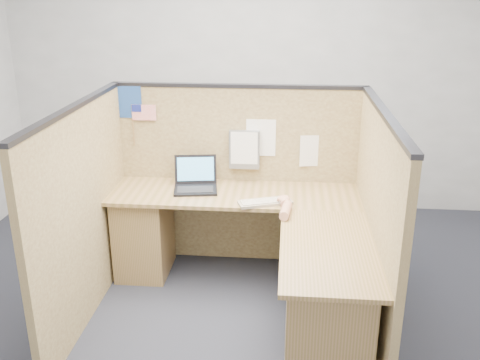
# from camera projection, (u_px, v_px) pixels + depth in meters

# --- Properties ---
(floor) EXTENTS (5.00, 5.00, 0.00)m
(floor) POSITION_uv_depth(u_px,v_px,m) (225.00, 322.00, 3.81)
(floor) COLOR black
(floor) RESTS_ON ground
(wall_back) EXTENTS (5.00, 0.00, 5.00)m
(wall_back) POSITION_uv_depth(u_px,v_px,m) (250.00, 76.00, 5.44)
(wall_back) COLOR #9B9EA0
(wall_back) RESTS_ON floor
(cubicle_partitions) EXTENTS (2.06, 1.83, 1.53)m
(cubicle_partitions) POSITION_uv_depth(u_px,v_px,m) (231.00, 200.00, 3.95)
(cubicle_partitions) COLOR brown
(cubicle_partitions) RESTS_ON floor
(l_desk) EXTENTS (1.95, 1.75, 0.73)m
(l_desk) POSITION_uv_depth(u_px,v_px,m) (254.00, 255.00, 3.93)
(l_desk) COLOR brown
(l_desk) RESTS_ON floor
(laptop) EXTENTS (0.37, 0.37, 0.24)m
(laptop) POSITION_uv_depth(u_px,v_px,m) (197.00, 181.00, 4.28)
(laptop) COLOR black
(laptop) RESTS_ON l_desk
(keyboard) EXTENTS (0.42, 0.26, 0.03)m
(keyboard) POSITION_uv_depth(u_px,v_px,m) (265.00, 202.00, 3.98)
(keyboard) COLOR gray
(keyboard) RESTS_ON l_desk
(mouse) EXTENTS (0.11, 0.08, 0.04)m
(mouse) POSITION_uv_depth(u_px,v_px,m) (284.00, 202.00, 3.97)
(mouse) COLOR silver
(mouse) RESTS_ON l_desk
(hand_forearm) EXTENTS (0.10, 0.36, 0.08)m
(hand_forearm) POSITION_uv_depth(u_px,v_px,m) (285.00, 207.00, 3.84)
(hand_forearm) COLOR tan
(hand_forearm) RESTS_ON l_desk
(blue_poster) EXTENTS (0.19, 0.01, 0.26)m
(blue_poster) POSITION_uv_depth(u_px,v_px,m) (130.00, 102.00, 4.33)
(blue_poster) COLOR navy
(blue_poster) RESTS_ON cubicle_partitions
(american_flag) EXTENTS (0.20, 0.01, 0.34)m
(american_flag) POSITION_uv_depth(u_px,v_px,m) (141.00, 114.00, 4.34)
(american_flag) COLOR olive
(american_flag) RESTS_ON cubicle_partitions
(file_holder) EXTENTS (0.25, 0.05, 0.32)m
(file_holder) POSITION_uv_depth(u_px,v_px,m) (244.00, 150.00, 4.35)
(file_holder) COLOR slate
(file_holder) RESTS_ON cubicle_partitions
(paper_left) EXTENTS (0.24, 0.00, 0.30)m
(paper_left) POSITION_uv_depth(u_px,v_px,m) (261.00, 138.00, 4.33)
(paper_left) COLOR white
(paper_left) RESTS_ON cubicle_partitions
(paper_right) EXTENTS (0.20, 0.04, 0.26)m
(paper_right) POSITION_uv_depth(u_px,v_px,m) (312.00, 151.00, 4.33)
(paper_right) COLOR white
(paper_right) RESTS_ON cubicle_partitions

